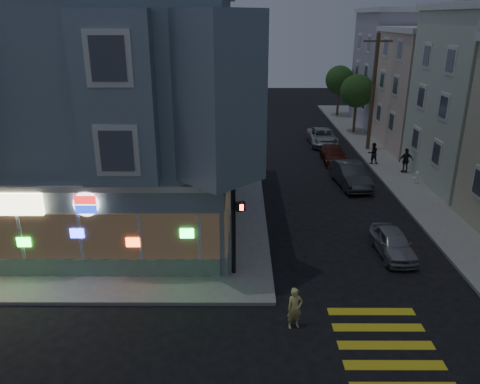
{
  "coord_description": "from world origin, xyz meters",
  "views": [
    {
      "loc": [
        1.67,
        -13.04,
        10.26
      ],
      "look_at": [
        1.62,
        6.47,
        2.94
      ],
      "focal_mm": 35.0,
      "sensor_mm": 36.0,
      "label": 1
    }
  ],
  "objects_px": {
    "street_tree_far": "(340,80)",
    "parked_car_d": "(322,137)",
    "pedestrian_a": "(373,153)",
    "parked_car_b": "(350,175)",
    "parked_car_a": "(393,243)",
    "traffic_signal": "(234,189)",
    "parked_car_c": "(334,155)",
    "utility_pole": "(373,91)",
    "fire_hydrant": "(417,177)",
    "running_child": "(295,308)",
    "street_tree_near": "(357,91)",
    "pedestrian_b": "(406,161)"
  },
  "relations": [
    {
      "from": "street_tree_far",
      "to": "parked_car_a",
      "type": "bearing_deg",
      "value": -96.44
    },
    {
      "from": "parked_car_a",
      "to": "fire_hydrant",
      "type": "distance_m",
      "value": 10.38
    },
    {
      "from": "parked_car_c",
      "to": "traffic_signal",
      "type": "bearing_deg",
      "value": -112.39
    },
    {
      "from": "running_child",
      "to": "fire_hydrant",
      "type": "distance_m",
      "value": 17.54
    },
    {
      "from": "street_tree_near",
      "to": "street_tree_far",
      "type": "distance_m",
      "value": 8.0
    },
    {
      "from": "running_child",
      "to": "parked_car_a",
      "type": "distance_m",
      "value": 7.38
    },
    {
      "from": "street_tree_near",
      "to": "running_child",
      "type": "height_order",
      "value": "street_tree_near"
    },
    {
      "from": "traffic_signal",
      "to": "utility_pole",
      "type": "bearing_deg",
      "value": 38.53
    },
    {
      "from": "street_tree_far",
      "to": "running_child",
      "type": "height_order",
      "value": "street_tree_far"
    },
    {
      "from": "running_child",
      "to": "traffic_signal",
      "type": "bearing_deg",
      "value": 107.91
    },
    {
      "from": "street_tree_far",
      "to": "parked_car_c",
      "type": "relative_size",
      "value": 1.3
    },
    {
      "from": "parked_car_b",
      "to": "street_tree_near",
      "type": "bearing_deg",
      "value": 70.45
    },
    {
      "from": "street_tree_far",
      "to": "pedestrian_a",
      "type": "distance_m",
      "value": 18.34
    },
    {
      "from": "running_child",
      "to": "street_tree_far",
      "type": "bearing_deg",
      "value": 62.09
    },
    {
      "from": "parked_car_d",
      "to": "traffic_signal",
      "type": "xyz_separation_m",
      "value": [
        -7.22,
        -21.8,
        3.28
      ]
    },
    {
      "from": "pedestrian_a",
      "to": "parked_car_c",
      "type": "height_order",
      "value": "pedestrian_a"
    },
    {
      "from": "parked_car_b",
      "to": "street_tree_far",
      "type": "bearing_deg",
      "value": 75.2
    },
    {
      "from": "parked_car_b",
      "to": "traffic_signal",
      "type": "bearing_deg",
      "value": -128.59
    },
    {
      "from": "utility_pole",
      "to": "street_tree_near",
      "type": "xyz_separation_m",
      "value": [
        0.2,
        6.0,
        -0.86
      ]
    },
    {
      "from": "street_tree_far",
      "to": "parked_car_a",
      "type": "xyz_separation_m",
      "value": [
        -3.6,
        -31.89,
        -3.34
      ]
    },
    {
      "from": "running_child",
      "to": "parked_car_d",
      "type": "distance_m",
      "value": 25.67
    },
    {
      "from": "street_tree_far",
      "to": "pedestrian_a",
      "type": "bearing_deg",
      "value": -92.85
    },
    {
      "from": "utility_pole",
      "to": "parked_car_d",
      "type": "bearing_deg",
      "value": 150.68
    },
    {
      "from": "parked_car_b",
      "to": "fire_hydrant",
      "type": "distance_m",
      "value": 4.31
    },
    {
      "from": "running_child",
      "to": "street_tree_near",
      "type": "bearing_deg",
      "value": 58.68
    },
    {
      "from": "street_tree_far",
      "to": "parked_car_b",
      "type": "distance_m",
      "value": 22.98
    },
    {
      "from": "utility_pole",
      "to": "parked_car_d",
      "type": "xyz_separation_m",
      "value": [
        -3.4,
        1.91,
        -4.12
      ]
    },
    {
      "from": "street_tree_far",
      "to": "parked_car_b",
      "type": "bearing_deg",
      "value": -98.87
    },
    {
      "from": "street_tree_far",
      "to": "traffic_signal",
      "type": "xyz_separation_m",
      "value": [
        -10.82,
        -33.89,
        0.02
      ]
    },
    {
      "from": "street_tree_far",
      "to": "parked_car_d",
      "type": "height_order",
      "value": "street_tree_far"
    },
    {
      "from": "running_child",
      "to": "parked_car_b",
      "type": "relative_size",
      "value": 0.34
    },
    {
      "from": "pedestrian_a",
      "to": "parked_car_a",
      "type": "distance_m",
      "value": 14.08
    },
    {
      "from": "running_child",
      "to": "parked_car_c",
      "type": "bearing_deg",
      "value": 60.95
    },
    {
      "from": "pedestrian_b",
      "to": "parked_car_a",
      "type": "bearing_deg",
      "value": 60.36
    },
    {
      "from": "street_tree_far",
      "to": "traffic_signal",
      "type": "distance_m",
      "value": 35.58
    },
    {
      "from": "utility_pole",
      "to": "pedestrian_a",
      "type": "distance_m",
      "value": 5.66
    },
    {
      "from": "traffic_signal",
      "to": "running_child",
      "type": "bearing_deg",
      "value": -80.65
    },
    {
      "from": "utility_pole",
      "to": "pedestrian_b",
      "type": "distance_m",
      "value": 7.33
    },
    {
      "from": "parked_car_b",
      "to": "pedestrian_b",
      "type": "bearing_deg",
      "value": 22.12
    },
    {
      "from": "running_child",
      "to": "pedestrian_b",
      "type": "distance_m",
      "value": 19.51
    },
    {
      "from": "running_child",
      "to": "traffic_signal",
      "type": "xyz_separation_m",
      "value": [
        -2.16,
        3.36,
        3.19
      ]
    },
    {
      "from": "street_tree_near",
      "to": "pedestrian_a",
      "type": "distance_m",
      "value": 10.55
    },
    {
      "from": "fire_hydrant",
      "to": "parked_car_a",
      "type": "bearing_deg",
      "value": -115.08
    },
    {
      "from": "street_tree_near",
      "to": "parked_car_c",
      "type": "relative_size",
      "value": 1.3
    },
    {
      "from": "utility_pole",
      "to": "fire_hydrant",
      "type": "distance_m",
      "value": 9.53
    },
    {
      "from": "parked_car_b",
      "to": "parked_car_d",
      "type": "height_order",
      "value": "parked_car_b"
    },
    {
      "from": "parked_car_a",
      "to": "street_tree_near",
      "type": "bearing_deg",
      "value": 79.44
    },
    {
      "from": "parked_car_c",
      "to": "utility_pole",
      "type": "bearing_deg",
      "value": 45.17
    },
    {
      "from": "parked_car_b",
      "to": "parked_car_c",
      "type": "distance_m",
      "value": 5.2
    },
    {
      "from": "street_tree_near",
      "to": "parked_car_b",
      "type": "height_order",
      "value": "street_tree_near"
    }
  ]
}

